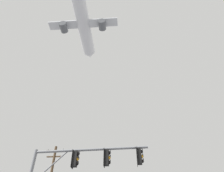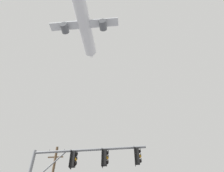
% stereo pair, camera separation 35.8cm
% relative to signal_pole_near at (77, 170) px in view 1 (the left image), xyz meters
% --- Properties ---
extents(signal_pole_near, '(7.03, 0.61, 6.06)m').
position_rel_signal_pole_near_xyz_m(signal_pole_near, '(0.00, 0.00, 0.00)').
color(signal_pole_near, slate).
rests_on(signal_pole_near, ground).
extents(airplane, '(15.71, 20.33, 5.58)m').
position_rel_signal_pole_near_xyz_m(airplane, '(-5.73, 14.52, 36.72)').
color(airplane, white).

